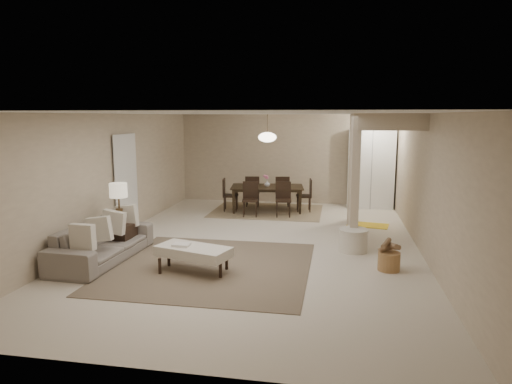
% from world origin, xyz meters
% --- Properties ---
extents(floor, '(9.00, 9.00, 0.00)m').
position_xyz_m(floor, '(0.00, 0.00, 0.00)').
color(floor, beige).
rests_on(floor, ground).
extents(ceiling, '(9.00, 9.00, 0.00)m').
position_xyz_m(ceiling, '(0.00, 0.00, 2.50)').
color(ceiling, white).
rests_on(ceiling, back_wall).
extents(back_wall, '(6.00, 0.00, 6.00)m').
position_xyz_m(back_wall, '(0.00, 4.50, 1.25)').
color(back_wall, tan).
rests_on(back_wall, floor).
extents(left_wall, '(0.00, 9.00, 9.00)m').
position_xyz_m(left_wall, '(-3.00, 0.00, 1.25)').
color(left_wall, tan).
rests_on(left_wall, floor).
extents(right_wall, '(0.00, 9.00, 9.00)m').
position_xyz_m(right_wall, '(3.00, 0.00, 1.25)').
color(right_wall, tan).
rests_on(right_wall, floor).
extents(partition, '(0.15, 2.50, 2.50)m').
position_xyz_m(partition, '(1.80, 1.25, 1.25)').
color(partition, tan).
rests_on(partition, floor).
extents(doorway, '(0.04, 0.90, 2.04)m').
position_xyz_m(doorway, '(-2.97, 0.60, 1.02)').
color(doorway, black).
rests_on(doorway, floor).
extents(pantry_cabinet, '(1.20, 0.55, 2.10)m').
position_xyz_m(pantry_cabinet, '(2.35, 4.15, 1.05)').
color(pantry_cabinet, white).
rests_on(pantry_cabinet, floor).
extents(flush_light, '(0.44, 0.44, 0.05)m').
position_xyz_m(flush_light, '(2.30, 3.20, 2.46)').
color(flush_light, white).
rests_on(flush_light, ceiling).
extents(living_rug, '(3.20, 3.20, 0.01)m').
position_xyz_m(living_rug, '(-0.53, -1.41, 0.01)').
color(living_rug, brown).
rests_on(living_rug, floor).
extents(sofa, '(2.22, 0.94, 0.64)m').
position_xyz_m(sofa, '(-2.45, -1.41, 0.32)').
color(sofa, gray).
rests_on(sofa, floor).
extents(ottoman_bench, '(1.28, 0.85, 0.42)m').
position_xyz_m(ottoman_bench, '(-0.73, -1.71, 0.34)').
color(ottoman_bench, beige).
rests_on(ottoman_bench, living_rug).
extents(side_table, '(0.49, 0.49, 0.50)m').
position_xyz_m(side_table, '(-2.40, -0.84, 0.25)').
color(side_table, black).
rests_on(side_table, floor).
extents(table_lamp, '(0.32, 0.32, 0.76)m').
position_xyz_m(table_lamp, '(-2.40, -0.84, 1.07)').
color(table_lamp, '#4D3921').
rests_on(table_lamp, side_table).
extents(round_pouf, '(0.53, 0.53, 0.41)m').
position_xyz_m(round_pouf, '(1.79, -0.10, 0.21)').
color(round_pouf, beige).
rests_on(round_pouf, floor).
extents(wicker_basket, '(0.36, 0.36, 0.30)m').
position_xyz_m(wicker_basket, '(2.33, -1.07, 0.15)').
color(wicker_basket, olive).
rests_on(wicker_basket, floor).
extents(dining_rug, '(2.80, 2.10, 0.01)m').
position_xyz_m(dining_rug, '(-0.31, 3.15, 0.01)').
color(dining_rug, '#80684F').
rests_on(dining_rug, floor).
extents(dining_table, '(1.98, 1.28, 0.65)m').
position_xyz_m(dining_table, '(-0.31, 3.15, 0.33)').
color(dining_table, black).
rests_on(dining_table, dining_rug).
extents(dining_chairs, '(2.31, 1.80, 0.85)m').
position_xyz_m(dining_chairs, '(-0.31, 3.15, 0.43)').
color(dining_chairs, black).
rests_on(dining_chairs, dining_rug).
extents(vase, '(0.17, 0.17, 0.15)m').
position_xyz_m(vase, '(-0.31, 3.15, 0.73)').
color(vase, white).
rests_on(vase, dining_table).
extents(yellow_mat, '(0.99, 0.70, 0.01)m').
position_xyz_m(yellow_mat, '(2.18, 2.02, 0.01)').
color(yellow_mat, yellow).
rests_on(yellow_mat, floor).
extents(pendant_light, '(0.46, 0.46, 0.71)m').
position_xyz_m(pendant_light, '(-0.31, 3.15, 1.92)').
color(pendant_light, '#4D3921').
rests_on(pendant_light, ceiling).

